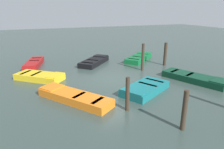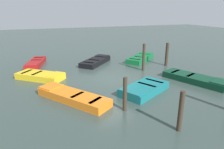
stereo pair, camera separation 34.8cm
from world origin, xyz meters
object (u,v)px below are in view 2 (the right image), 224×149
at_px(rowboat_green, 141,58).
at_px(mooring_piling_far_left, 181,111).
at_px(rowboat_yellow, 41,76).
at_px(rowboat_dark_green, 195,79).
at_px(rowboat_black, 96,61).
at_px(mooring_piling_center, 125,94).
at_px(rowboat_teal, 144,89).
at_px(mooring_piling_mid_left, 167,54).
at_px(mooring_piling_near_left, 144,57).
at_px(rowboat_orange, 72,96).
at_px(rowboat_red, 36,63).

xyz_separation_m(rowboat_green, mooring_piling_far_left, (10.40, -3.93, 0.60)).
bearing_deg(rowboat_yellow, rowboat_dark_green, 16.40).
relative_size(rowboat_black, mooring_piling_center, 2.11).
distance_m(rowboat_green, rowboat_teal, 7.44).
height_order(mooring_piling_mid_left, mooring_piling_near_left, mooring_piling_near_left).
relative_size(rowboat_dark_green, mooring_piling_center, 2.60).
bearing_deg(mooring_piling_near_left, rowboat_teal, -28.17).
xyz_separation_m(rowboat_orange, rowboat_teal, (0.37, 3.93, 0.00)).
bearing_deg(rowboat_black, rowboat_red, 119.35).
xyz_separation_m(rowboat_dark_green, rowboat_teal, (0.35, -3.88, 0.00)).
bearing_deg(rowboat_dark_green, rowboat_green, 162.54).
height_order(rowboat_black, mooring_piling_far_left, mooring_piling_far_left).
height_order(mooring_piling_center, mooring_piling_near_left, mooring_piling_near_left).
height_order(rowboat_green, rowboat_teal, same).
bearing_deg(mooring_piling_far_left, rowboat_black, -178.91).
xyz_separation_m(rowboat_green, mooring_piling_near_left, (2.87, -1.32, 0.80)).
relative_size(rowboat_yellow, mooring_piling_center, 2.02).
xyz_separation_m(rowboat_orange, rowboat_yellow, (-4.06, -1.40, 0.00)).
bearing_deg(mooring_piling_far_left, mooring_piling_center, -150.00).
xyz_separation_m(rowboat_green, rowboat_orange, (6.28, -7.27, -0.00)).
height_order(rowboat_green, rowboat_red, same).
relative_size(rowboat_teal, mooring_piling_near_left, 1.65).
relative_size(rowboat_green, mooring_piling_center, 2.23).
distance_m(rowboat_black, rowboat_yellow, 5.19).
distance_m(mooring_piling_center, mooring_piling_near_left, 6.59).
height_order(mooring_piling_mid_left, mooring_piling_center, mooring_piling_mid_left).
bearing_deg(rowboat_green, rowboat_dark_green, -124.78).
height_order(rowboat_dark_green, mooring_piling_near_left, mooring_piling_near_left).
relative_size(rowboat_black, rowboat_red, 0.95).
xyz_separation_m(rowboat_black, rowboat_orange, (6.59, -3.13, -0.00)).
relative_size(rowboat_green, rowboat_yellow, 1.11).
height_order(rowboat_yellow, mooring_piling_far_left, mooring_piling_far_left).
bearing_deg(mooring_piling_far_left, rowboat_orange, -141.00).
bearing_deg(rowboat_green, mooring_piling_far_left, -150.36).
distance_m(rowboat_green, mooring_piling_near_left, 3.26).
xyz_separation_m(rowboat_black, rowboat_red, (-1.20, -4.79, 0.00)).
bearing_deg(rowboat_teal, rowboat_yellow, -68.16).
xyz_separation_m(rowboat_green, mooring_piling_mid_left, (2.28, 1.15, 0.72)).
xyz_separation_m(rowboat_green, rowboat_yellow, (2.22, -8.67, 0.00)).
bearing_deg(rowboat_teal, rowboat_green, -145.15).
height_order(rowboat_dark_green, mooring_piling_far_left, mooring_piling_far_left).
height_order(rowboat_green, rowboat_black, same).
distance_m(rowboat_orange, rowboat_red, 7.95).
height_order(rowboat_yellow, mooring_piling_near_left, mooring_piling_near_left).
height_order(rowboat_red, mooring_piling_mid_left, mooring_piling_mid_left).
distance_m(rowboat_green, rowboat_black, 4.14).
height_order(rowboat_red, mooring_piling_center, mooring_piling_center).
distance_m(rowboat_yellow, mooring_piling_far_left, 9.47).
height_order(rowboat_orange, rowboat_red, same).
bearing_deg(rowboat_dark_green, rowboat_teal, -107.21).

